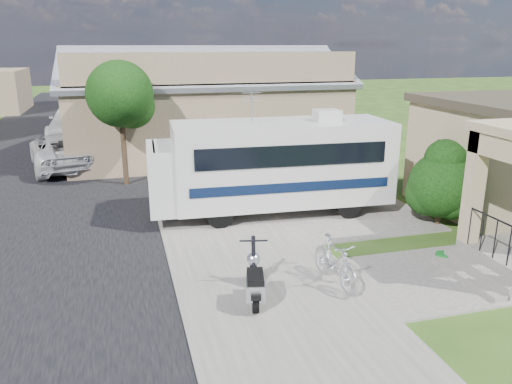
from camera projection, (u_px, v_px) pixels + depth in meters
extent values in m
plane|color=#1F3C10|center=(305.00, 274.00, 11.49)|extent=(120.00, 120.00, 0.00)
cube|color=black|center=(25.00, 184.00, 18.85)|extent=(9.00, 80.00, 0.02)
cube|color=#5C5952|center=(196.00, 173.00, 20.48)|extent=(4.00, 80.00, 0.06)
cube|color=#5C5952|center=(300.00, 208.00, 16.03)|extent=(7.00, 6.00, 0.05)
cube|color=#5C5952|center=(445.00, 276.00, 11.32)|extent=(4.00, 3.00, 0.05)
cube|color=black|center=(447.00, 162.00, 14.89)|extent=(0.04, 1.10, 1.20)
cube|color=#5C5952|center=(481.00, 273.00, 11.18)|extent=(0.40, 2.16, 0.32)
cube|color=#5C5952|center=(467.00, 278.00, 11.12)|extent=(0.35, 2.16, 0.16)
cube|color=#988360|center=(474.00, 187.00, 11.74)|extent=(0.35, 0.35, 2.70)
cylinder|color=black|center=(498.00, 220.00, 10.89)|extent=(0.04, 1.70, 0.04)
cube|color=#726147|center=(203.00, 116.00, 23.93)|extent=(12.00, 8.00, 3.60)
cube|color=slate|center=(209.00, 67.00, 21.41)|extent=(12.50, 4.40, 1.78)
cube|color=slate|center=(195.00, 64.00, 25.11)|extent=(12.50, 4.40, 1.78)
cube|color=slate|center=(201.00, 50.00, 23.07)|extent=(12.50, 0.50, 0.22)
cube|color=#726147|center=(217.00, 69.00, 19.66)|extent=(11.76, 0.20, 1.30)
cylinder|color=black|center=(124.00, 143.00, 18.41)|extent=(0.20, 0.20, 3.15)
sphere|color=black|center=(120.00, 94.00, 17.90)|extent=(2.40, 2.40, 2.40)
sphere|color=black|center=(132.00, 106.00, 18.31)|extent=(1.68, 1.68, 1.68)
cylinder|color=black|center=(120.00, 109.00, 27.64)|extent=(0.20, 0.20, 3.29)
sphere|color=black|center=(118.00, 74.00, 27.11)|extent=(2.40, 2.40, 2.40)
sphere|color=black|center=(126.00, 83.00, 27.53)|extent=(1.68, 1.68, 1.68)
cylinder|color=black|center=(119.00, 96.00, 36.00)|extent=(0.20, 0.20, 3.01)
sphere|color=black|center=(117.00, 72.00, 35.51)|extent=(2.40, 2.40, 2.40)
sphere|color=black|center=(123.00, 78.00, 35.92)|extent=(1.68, 1.68, 1.68)
cube|color=#B9B8B4|center=(282.00, 162.00, 15.24)|extent=(6.66, 2.66, 2.44)
cube|color=#B9B8B4|center=(161.00, 177.00, 14.57)|extent=(0.86, 2.26, 1.87)
cube|color=black|center=(154.00, 160.00, 14.38)|extent=(0.15, 1.99, 0.84)
cube|color=black|center=(293.00, 156.00, 14.01)|extent=(5.57, 0.30, 0.61)
cube|color=black|center=(272.00, 141.00, 16.23)|extent=(5.57, 0.30, 0.61)
cube|color=black|center=(292.00, 187.00, 14.28)|extent=(5.90, 0.31, 0.28)
cube|color=black|center=(272.00, 168.00, 16.49)|extent=(5.90, 0.31, 0.28)
cube|color=#B9B8B4|center=(327.00, 115.00, 15.14)|extent=(0.78, 0.69, 0.33)
cylinder|color=#B2B2BA|center=(252.00, 107.00, 14.57)|extent=(0.04, 0.04, 0.94)
cylinder|color=black|center=(220.00, 215.00, 14.19)|extent=(0.76, 0.30, 0.75)
cylinder|color=black|center=(210.00, 195.00, 16.12)|extent=(0.76, 0.30, 0.75)
cylinder|color=black|center=(349.00, 206.00, 15.01)|extent=(0.76, 0.30, 0.75)
cylinder|color=black|center=(325.00, 187.00, 16.93)|extent=(0.76, 0.30, 0.75)
cylinder|color=black|center=(439.00, 213.00, 14.51)|extent=(0.15, 0.15, 0.75)
sphere|color=black|center=(442.00, 185.00, 14.27)|extent=(1.89, 1.89, 1.89)
sphere|color=black|center=(448.00, 169.00, 14.52)|extent=(1.51, 1.51, 1.51)
sphere|color=black|center=(428.00, 193.00, 14.45)|extent=(1.32, 1.32, 1.32)
sphere|color=black|center=(452.00, 200.00, 14.16)|extent=(1.13, 1.13, 1.13)
sphere|color=black|center=(445.00, 159.00, 14.05)|extent=(1.13, 1.13, 1.13)
cylinder|color=black|center=(256.00, 301.00, 9.69)|extent=(0.23, 0.49, 0.47)
cylinder|color=black|center=(253.00, 274.00, 10.83)|extent=(0.23, 0.49, 0.47)
cube|color=#B2B2BA|center=(255.00, 285.00, 10.19)|extent=(0.45, 0.65, 0.09)
cube|color=#B2B2BA|center=(255.00, 288.00, 9.73)|extent=(0.49, 0.66, 0.32)
cube|color=black|center=(255.00, 277.00, 9.73)|extent=(0.46, 0.70, 0.13)
cube|color=black|center=(256.00, 296.00, 9.48)|extent=(0.24, 0.25, 0.11)
cylinder|color=black|center=(253.00, 257.00, 10.63)|extent=(0.17, 0.38, 0.90)
sphere|color=#B2B2BA|center=(253.00, 259.00, 10.73)|extent=(0.30, 0.30, 0.30)
sphere|color=black|center=(253.00, 257.00, 10.81)|extent=(0.13, 0.13, 0.13)
cylinder|color=black|center=(254.00, 241.00, 10.43)|extent=(0.59, 0.17, 0.04)
cube|color=black|center=(253.00, 268.00, 10.79)|extent=(0.21, 0.33, 0.06)
imported|color=#B2B2BA|center=(335.00, 264.00, 10.77)|extent=(0.71, 1.80, 1.05)
imported|color=silver|center=(63.00, 151.00, 21.18)|extent=(3.43, 5.74, 1.49)
imported|color=silver|center=(76.00, 121.00, 28.08)|extent=(2.85, 6.44, 1.84)
cylinder|color=#146521|center=(443.00, 258.00, 12.16)|extent=(0.38, 0.38, 0.17)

